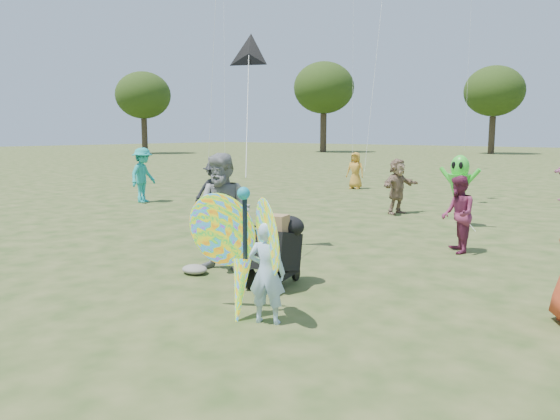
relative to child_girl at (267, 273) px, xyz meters
The scene contains 13 objects.
ground 1.11m from the child_girl, behind, with size 160.00×160.00×0.00m, color #51592B.
child_girl is the anchor object (origin of this frame).
adult_man 2.57m from the child_girl, 146.89° to the left, with size 0.95×0.74×1.95m, color gray.
grey_bag 2.66m from the child_girl, 157.90° to the left, with size 0.45×0.37×0.14m, color gray.
crowd_b 7.70m from the child_girl, 140.99° to the left, with size 1.00×0.58×1.55m, color black.
crowd_d 9.46m from the child_girl, 108.32° to the left, with size 1.44×0.46×1.55m, color #92715A.
crowd_e 5.23m from the child_girl, 87.16° to the left, with size 0.72×0.56×1.48m, color #782849.
crowd_g 15.84m from the child_girl, 118.02° to the left, with size 0.72×0.47×1.47m, color gold.
crowd_i 12.11m from the child_girl, 150.40° to the left, with size 1.15×0.66×1.77m, color teal.
jogging_stroller 1.59m from the child_girl, 124.21° to the left, with size 0.66×1.11×1.09m.
butterfly_kite 0.44m from the child_girl, behind, with size 1.74×0.75×1.83m.
delta_kite_rig 5.04m from the child_girl, 135.60° to the left, with size 1.59×1.64×2.54m.
alien_kite 8.10m from the child_girl, 96.02° to the left, with size 1.12×0.69×1.74m.
Camera 1 is at (5.09, -4.89, 2.30)m, focal length 35.00 mm.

